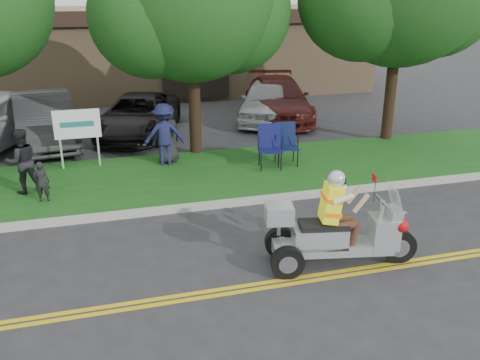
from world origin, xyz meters
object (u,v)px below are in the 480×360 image
object	(u,v)px
spectator_adult_mid	(22,161)
parked_car_right	(278,99)
trike_scooter	(335,233)
lawn_chair_b	(286,141)
parked_car_far_right	(267,101)
parked_car_left	(44,119)
lawn_chair_a	(270,143)
parked_car_mid	(138,115)

from	to	relation	value
spectator_adult_mid	parked_car_right	size ratio (longest dim) A/B	0.29
trike_scooter	spectator_adult_mid	world-z (taller)	trike_scooter
trike_scooter	spectator_adult_mid	xyz separation A→B (m)	(-5.86, 5.13, 0.26)
lawn_chair_b	parked_car_far_right	distance (m)	5.52
spectator_adult_mid	parked_car_far_right	bearing A→B (deg)	-162.57
parked_car_left	parked_car_right	size ratio (longest dim) A/B	0.93
parked_car_left	parked_car_far_right	size ratio (longest dim) A/B	1.09
spectator_adult_mid	parked_car_left	distance (m)	4.66
lawn_chair_a	lawn_chair_b	distance (m)	0.56
spectator_adult_mid	parked_car_mid	world-z (taller)	spectator_adult_mid
lawn_chair_b	parked_car_right	world-z (taller)	parked_car_right
lawn_chair_b	parked_car_right	distance (m)	5.84
parked_car_right	parked_car_far_right	size ratio (longest dim) A/B	1.18
trike_scooter	lawn_chair_a	xyz separation A→B (m)	(0.56, 5.38, 0.13)
lawn_chair_a	parked_car_left	xyz separation A→B (m)	(-6.28, 4.41, 0.05)
trike_scooter	spectator_adult_mid	bearing A→B (deg)	149.72
lawn_chair_a	parked_car_right	size ratio (longest dim) A/B	0.22
trike_scooter	parked_car_left	bearing A→B (deg)	131.22
lawn_chair_a	lawn_chair_b	xyz separation A→B (m)	(0.53, 0.16, -0.01)
lawn_chair_a	lawn_chair_b	bearing A→B (deg)	27.63
trike_scooter	parked_car_far_right	world-z (taller)	trike_scooter
trike_scooter	lawn_chair_b	world-z (taller)	trike_scooter
lawn_chair_b	parked_car_right	size ratio (longest dim) A/B	0.22
lawn_chair_b	parked_car_left	world-z (taller)	parked_car_left
trike_scooter	lawn_chair_b	bearing A→B (deg)	89.74
parked_car_right	parked_car_far_right	xyz separation A→B (m)	(-0.50, -0.20, -0.00)
parked_car_mid	parked_car_right	world-z (taller)	parked_car_right
parked_car_mid	parked_car_left	bearing A→B (deg)	-155.39
lawn_chair_a	parked_car_right	world-z (taller)	parked_car_right
lawn_chair_b	parked_car_mid	bearing A→B (deg)	136.23
lawn_chair_a	parked_car_left	world-z (taller)	parked_car_left
lawn_chair_a	spectator_adult_mid	xyz separation A→B (m)	(-6.42, -0.25, 0.13)
parked_car_left	trike_scooter	bearing A→B (deg)	-67.92
parked_car_far_right	parked_car_left	bearing A→B (deg)	-147.16
parked_car_mid	parked_car_right	distance (m)	5.57
parked_car_mid	trike_scooter	bearing A→B (deg)	-57.63
parked_car_far_right	parked_car_right	bearing A→B (deg)	46.48
lawn_chair_a	parked_car_mid	size ratio (longest dim) A/B	0.24
lawn_chair_a	parked_car_far_right	world-z (taller)	parked_car_far_right
lawn_chair_a	parked_car_mid	distance (m)	5.77
trike_scooter	parked_car_left	size ratio (longest dim) A/B	0.56
parked_car_far_right	parked_car_mid	bearing A→B (deg)	-146.55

